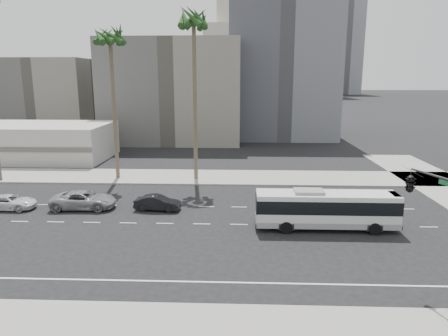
{
  "coord_description": "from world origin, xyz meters",
  "views": [
    {
      "loc": [
        -0.01,
        -30.98,
        11.59
      ],
      "look_at": [
        -1.36,
        4.0,
        3.75
      ],
      "focal_mm": 32.7,
      "sensor_mm": 36.0,
      "label": 1
    }
  ],
  "objects_px": {
    "traffic_signal": "(415,189)",
    "car_b": "(83,200)",
    "palm_near": "(194,26)",
    "car_c": "(10,202)",
    "palm_mid": "(110,41)",
    "car_a": "(158,203)",
    "city_bus": "(326,209)"
  },
  "relations": [
    {
      "from": "city_bus",
      "to": "car_b",
      "type": "bearing_deg",
      "value": 168.67
    },
    {
      "from": "car_c",
      "to": "palm_near",
      "type": "relative_size",
      "value": 0.25
    },
    {
      "from": "car_a",
      "to": "car_b",
      "type": "xyz_separation_m",
      "value": [
        -6.75,
        0.21,
        0.13
      ]
    },
    {
      "from": "city_bus",
      "to": "car_a",
      "type": "height_order",
      "value": "city_bus"
    },
    {
      "from": "car_b",
      "to": "palm_near",
      "type": "xyz_separation_m",
      "value": [
        8.99,
        11.02,
        16.15
      ]
    },
    {
      "from": "car_b",
      "to": "traffic_signal",
      "type": "distance_m",
      "value": 27.24
    },
    {
      "from": "car_a",
      "to": "car_b",
      "type": "relative_size",
      "value": 0.71
    },
    {
      "from": "car_a",
      "to": "traffic_signal",
      "type": "distance_m",
      "value": 21.59
    },
    {
      "from": "car_b",
      "to": "car_c",
      "type": "xyz_separation_m",
      "value": [
        -6.56,
        -0.43,
        -0.16
      ]
    },
    {
      "from": "car_b",
      "to": "car_a",
      "type": "bearing_deg",
      "value": -94.01
    },
    {
      "from": "car_b",
      "to": "traffic_signal",
      "type": "bearing_deg",
      "value": -120.88
    },
    {
      "from": "city_bus",
      "to": "car_c",
      "type": "xyz_separation_m",
      "value": [
        -27.3,
        3.77,
        -1.0
      ]
    },
    {
      "from": "traffic_signal",
      "to": "palm_near",
      "type": "xyz_separation_m",
      "value": [
        -14.54,
        23.87,
        11.29
      ]
    },
    {
      "from": "car_c",
      "to": "city_bus",
      "type": "bearing_deg",
      "value": -99.12
    },
    {
      "from": "traffic_signal",
      "to": "palm_mid",
      "type": "xyz_separation_m",
      "value": [
        -23.67,
        23.87,
        9.71
      ]
    },
    {
      "from": "palm_near",
      "to": "car_b",
      "type": "bearing_deg",
      "value": -129.19
    },
    {
      "from": "city_bus",
      "to": "car_b",
      "type": "relative_size",
      "value": 1.9
    },
    {
      "from": "traffic_signal",
      "to": "palm_near",
      "type": "bearing_deg",
      "value": 103.03
    },
    {
      "from": "city_bus",
      "to": "car_a",
      "type": "bearing_deg",
      "value": 164.19
    },
    {
      "from": "car_b",
      "to": "palm_near",
      "type": "height_order",
      "value": "palm_near"
    },
    {
      "from": "traffic_signal",
      "to": "car_a",
      "type": "bearing_deg",
      "value": 124.69
    },
    {
      "from": "car_a",
      "to": "car_b",
      "type": "distance_m",
      "value": 6.75
    },
    {
      "from": "car_c",
      "to": "palm_mid",
      "type": "relative_size",
      "value": 0.27
    },
    {
      "from": "car_c",
      "to": "palm_near",
      "type": "xyz_separation_m",
      "value": [
        15.55,
        11.45,
        16.31
      ]
    },
    {
      "from": "car_a",
      "to": "palm_near",
      "type": "relative_size",
      "value": 0.22
    },
    {
      "from": "traffic_signal",
      "to": "palm_mid",
      "type": "bearing_deg",
      "value": 116.43
    },
    {
      "from": "car_a",
      "to": "traffic_signal",
      "type": "xyz_separation_m",
      "value": [
        16.78,
        -12.64,
        4.99
      ]
    },
    {
      "from": "car_a",
      "to": "car_b",
      "type": "bearing_deg",
      "value": 93.49
    },
    {
      "from": "traffic_signal",
      "to": "car_b",
      "type": "bearing_deg",
      "value": 133.04
    },
    {
      "from": "city_bus",
      "to": "palm_near",
      "type": "bearing_deg",
      "value": 127.78
    },
    {
      "from": "palm_near",
      "to": "palm_mid",
      "type": "xyz_separation_m",
      "value": [
        -9.13,
        0.0,
        -1.58
      ]
    },
    {
      "from": "traffic_signal",
      "to": "palm_mid",
      "type": "height_order",
      "value": "palm_mid"
    }
  ]
}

